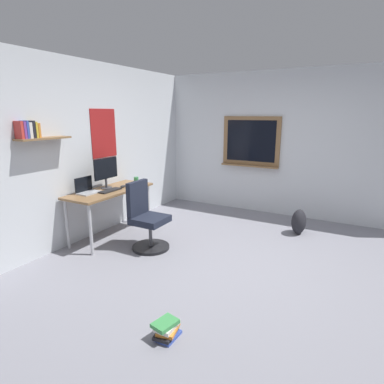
{
  "coord_description": "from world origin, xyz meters",
  "views": [
    {
      "loc": [
        -3.44,
        -1.23,
        1.85
      ],
      "look_at": [
        0.11,
        0.73,
        0.85
      ],
      "focal_mm": 29.82,
      "sensor_mm": 36.0,
      "label": 1
    }
  ],
  "objects_px": {
    "monitor_primary": "(106,171)",
    "computer_mouse": "(123,186)",
    "desk": "(110,195)",
    "laptop": "(87,189)",
    "keyboard": "(110,190)",
    "book_stack_on_floor": "(167,329)",
    "coffee_mug": "(136,180)",
    "office_chair": "(146,220)",
    "backpack": "(299,222)"
  },
  "relations": [
    {
      "from": "keyboard",
      "to": "backpack",
      "type": "height_order",
      "value": "keyboard"
    },
    {
      "from": "computer_mouse",
      "to": "book_stack_on_floor",
      "type": "distance_m",
      "value": 2.67
    },
    {
      "from": "computer_mouse",
      "to": "backpack",
      "type": "xyz_separation_m",
      "value": [
        1.3,
        -2.42,
        -0.56
      ]
    },
    {
      "from": "desk",
      "to": "laptop",
      "type": "distance_m",
      "value": 0.37
    },
    {
      "from": "keyboard",
      "to": "coffee_mug",
      "type": "xyz_separation_m",
      "value": [
        0.67,
        0.05,
        0.04
      ]
    },
    {
      "from": "office_chair",
      "to": "book_stack_on_floor",
      "type": "height_order",
      "value": "office_chair"
    },
    {
      "from": "coffee_mug",
      "to": "book_stack_on_floor",
      "type": "distance_m",
      "value": 2.98
    },
    {
      "from": "keyboard",
      "to": "book_stack_on_floor",
      "type": "bearing_deg",
      "value": -126.88
    },
    {
      "from": "monitor_primary",
      "to": "book_stack_on_floor",
      "type": "bearing_deg",
      "value": -126.58
    },
    {
      "from": "keyboard",
      "to": "coffee_mug",
      "type": "height_order",
      "value": "coffee_mug"
    },
    {
      "from": "keyboard",
      "to": "backpack",
      "type": "bearing_deg",
      "value": -56.8
    },
    {
      "from": "keyboard",
      "to": "book_stack_on_floor",
      "type": "xyz_separation_m",
      "value": [
        -1.44,
        -1.92,
        -0.68
      ]
    },
    {
      "from": "office_chair",
      "to": "monitor_primary",
      "type": "relative_size",
      "value": 2.05
    },
    {
      "from": "laptop",
      "to": "keyboard",
      "type": "distance_m",
      "value": 0.33
    },
    {
      "from": "computer_mouse",
      "to": "book_stack_on_floor",
      "type": "relative_size",
      "value": 0.4
    },
    {
      "from": "book_stack_on_floor",
      "to": "coffee_mug",
      "type": "bearing_deg",
      "value": 43.08
    },
    {
      "from": "computer_mouse",
      "to": "desk",
      "type": "bearing_deg",
      "value": 161.27
    },
    {
      "from": "laptop",
      "to": "monitor_primary",
      "type": "relative_size",
      "value": 0.67
    },
    {
      "from": "desk",
      "to": "laptop",
      "type": "xyz_separation_m",
      "value": [
        -0.31,
        0.14,
        0.14
      ]
    },
    {
      "from": "monitor_primary",
      "to": "computer_mouse",
      "type": "relative_size",
      "value": 4.46
    },
    {
      "from": "desk",
      "to": "monitor_primary",
      "type": "distance_m",
      "value": 0.37
    },
    {
      "from": "desk",
      "to": "office_chair",
      "type": "xyz_separation_m",
      "value": [
        -0.09,
        -0.72,
        -0.25
      ]
    },
    {
      "from": "laptop",
      "to": "coffee_mug",
      "type": "relative_size",
      "value": 3.37
    },
    {
      "from": "laptop",
      "to": "computer_mouse",
      "type": "xyz_separation_m",
      "value": [
        0.52,
        -0.21,
        -0.04
      ]
    },
    {
      "from": "office_chair",
      "to": "monitor_primary",
      "type": "distance_m",
      "value": 1.02
    },
    {
      "from": "desk",
      "to": "backpack",
      "type": "distance_m",
      "value": 2.95
    },
    {
      "from": "desk",
      "to": "keyboard",
      "type": "distance_m",
      "value": 0.14
    },
    {
      "from": "coffee_mug",
      "to": "laptop",
      "type": "bearing_deg",
      "value": 170.0
    },
    {
      "from": "desk",
      "to": "office_chair",
      "type": "height_order",
      "value": "office_chair"
    },
    {
      "from": "monitor_primary",
      "to": "coffee_mug",
      "type": "xyz_separation_m",
      "value": [
        0.56,
        -0.11,
        -0.22
      ]
    },
    {
      "from": "office_chair",
      "to": "computer_mouse",
      "type": "relative_size",
      "value": 9.13
    },
    {
      "from": "office_chair",
      "to": "book_stack_on_floor",
      "type": "xyz_separation_m",
      "value": [
        -1.43,
        -1.27,
        -0.33
      ]
    },
    {
      "from": "keyboard",
      "to": "book_stack_on_floor",
      "type": "height_order",
      "value": "keyboard"
    },
    {
      "from": "monitor_primary",
      "to": "book_stack_on_floor",
      "type": "distance_m",
      "value": 2.76
    },
    {
      "from": "keyboard",
      "to": "laptop",
      "type": "bearing_deg",
      "value": 139.21
    },
    {
      "from": "laptop",
      "to": "computer_mouse",
      "type": "bearing_deg",
      "value": -21.9
    },
    {
      "from": "coffee_mug",
      "to": "backpack",
      "type": "xyz_separation_m",
      "value": [
        0.91,
        -2.47,
        -0.59
      ]
    },
    {
      "from": "monitor_primary",
      "to": "book_stack_on_floor",
      "type": "height_order",
      "value": "monitor_primary"
    },
    {
      "from": "desk",
      "to": "computer_mouse",
      "type": "height_order",
      "value": "computer_mouse"
    },
    {
      "from": "keyboard",
      "to": "computer_mouse",
      "type": "relative_size",
      "value": 3.56
    },
    {
      "from": "desk",
      "to": "monitor_primary",
      "type": "height_order",
      "value": "monitor_primary"
    },
    {
      "from": "desk",
      "to": "office_chair",
      "type": "relative_size",
      "value": 1.47
    },
    {
      "from": "backpack",
      "to": "book_stack_on_floor",
      "type": "bearing_deg",
      "value": 170.77
    },
    {
      "from": "coffee_mug",
      "to": "office_chair",
      "type": "bearing_deg",
      "value": -134.2
    },
    {
      "from": "coffee_mug",
      "to": "book_stack_on_floor",
      "type": "relative_size",
      "value": 0.35
    },
    {
      "from": "book_stack_on_floor",
      "to": "laptop",
      "type": "bearing_deg",
      "value": 60.67
    },
    {
      "from": "office_chair",
      "to": "computer_mouse",
      "type": "bearing_deg",
      "value": 65.61
    },
    {
      "from": "desk",
      "to": "monitor_primary",
      "type": "relative_size",
      "value": 3.01
    },
    {
      "from": "monitor_primary",
      "to": "computer_mouse",
      "type": "distance_m",
      "value": 0.35
    },
    {
      "from": "desk",
      "to": "computer_mouse",
      "type": "relative_size",
      "value": 13.42
    }
  ]
}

